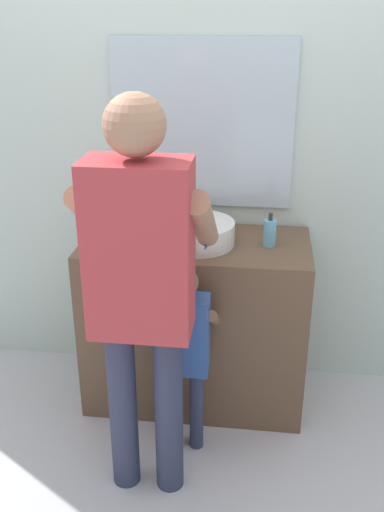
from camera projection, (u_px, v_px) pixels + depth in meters
ground_plane at (188, 429)px, 2.94m from camera, size 14.00×14.00×0.00m
back_wall at (203, 134)px, 2.95m from camera, size 4.40×0.10×2.70m
vanity_cabinet at (196, 321)px, 3.03m from camera, size 1.11×0.54×0.89m
sink_basin at (195, 232)px, 2.81m from camera, size 0.38×0.38×0.11m
faucet at (201, 212)px, 3.00m from camera, size 0.18×0.14×0.18m
toothbrush_cup at (112, 225)px, 2.90m from camera, size 0.07×0.07×0.21m
soap_bottle at (270, 232)px, 2.78m from camera, size 0.06×0.06×0.17m
child_toddler at (185, 345)px, 2.62m from camera, size 0.29×0.29×0.94m
adult_parent at (141, 274)px, 2.23m from camera, size 0.53×0.56×1.70m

